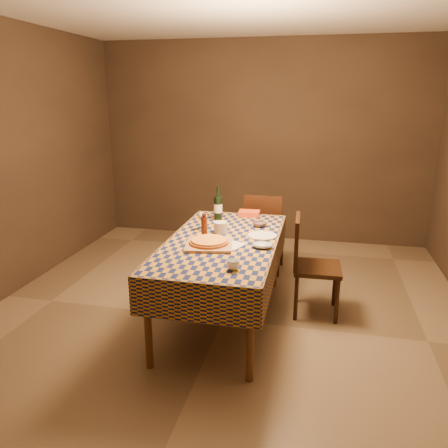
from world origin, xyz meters
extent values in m
plane|color=brown|center=(0.00, 0.00, 0.00)|extent=(5.00, 5.00, 0.00)
cube|color=#34271D|center=(0.00, 2.50, 1.35)|extent=(4.50, 0.10, 2.70)
cube|color=#34271D|center=(0.00, -2.50, 1.35)|extent=(4.50, 0.10, 2.70)
cylinder|color=brown|center=(-0.38, -0.83, 0.38)|extent=(0.06, 0.06, 0.75)
cylinder|color=brown|center=(0.38, -0.83, 0.38)|extent=(0.06, 0.06, 0.75)
cylinder|color=brown|center=(-0.38, 0.83, 0.38)|extent=(0.06, 0.06, 0.75)
cylinder|color=brown|center=(0.38, 0.83, 0.38)|extent=(0.06, 0.06, 0.75)
cube|color=brown|center=(0.00, 0.00, 0.74)|extent=(0.90, 1.80, 0.03)
cube|color=brown|center=(0.00, 0.00, 0.76)|extent=(0.92, 1.82, 0.02)
cube|color=brown|center=(0.00, -0.92, 0.62)|extent=(0.94, 0.01, 0.30)
cube|color=brown|center=(0.00, 0.92, 0.62)|extent=(0.94, 0.01, 0.30)
cube|color=brown|center=(-0.47, 0.00, 0.62)|extent=(0.01, 1.84, 0.30)
cube|color=brown|center=(0.47, 0.00, 0.62)|extent=(0.01, 1.84, 0.30)
cube|color=#AF7A52|center=(-0.08, -0.17, 0.78)|extent=(0.44, 0.44, 0.02)
cylinder|color=#A34F1B|center=(-0.08, -0.17, 0.80)|extent=(0.42, 0.42, 0.02)
cylinder|color=orange|center=(-0.08, -0.17, 0.82)|extent=(0.38, 0.38, 0.01)
cylinder|color=#502112|center=(-0.17, 0.02, 0.87)|extent=(0.07, 0.07, 0.19)
sphere|color=#502112|center=(-0.17, 0.02, 0.98)|extent=(0.04, 0.04, 0.04)
imported|color=#604650|center=(0.25, 0.47, 0.79)|extent=(0.14, 0.14, 0.04)
cylinder|color=silver|center=(-0.25, 0.26, 0.77)|extent=(0.09, 0.09, 0.01)
cylinder|color=silver|center=(-0.25, 0.26, 0.82)|extent=(0.01, 0.01, 0.08)
sphere|color=silver|center=(-0.25, 0.26, 0.90)|extent=(0.09, 0.09, 0.09)
ellipsoid|color=#3A0607|center=(-0.25, 0.26, 0.89)|extent=(0.06, 0.06, 0.03)
cylinder|color=black|center=(-0.19, 0.62, 0.89)|extent=(0.10, 0.10, 0.24)
cylinder|color=black|center=(-0.19, 0.62, 1.06)|extent=(0.04, 0.04, 0.10)
cylinder|color=silver|center=(-0.19, 0.62, 0.89)|extent=(0.11, 0.11, 0.09)
cylinder|color=silver|center=(-0.06, 0.20, 0.82)|extent=(0.16, 0.16, 0.10)
cube|color=#D4461B|center=(0.10, 0.83, 0.80)|extent=(0.22, 0.16, 0.05)
cylinder|color=white|center=(0.32, 0.17, 0.78)|extent=(0.34, 0.34, 0.01)
imported|color=white|center=(0.22, -0.64, 0.81)|extent=(0.10, 0.10, 0.07)
cube|color=silver|center=(0.06, -0.10, 0.77)|extent=(0.32, 0.29, 0.00)
ellipsoid|color=#AEC2DF|center=(0.36, -0.13, 0.80)|extent=(0.19, 0.16, 0.05)
cube|color=black|center=(0.22, 1.28, 0.45)|extent=(0.43, 0.43, 0.04)
cube|color=black|center=(0.21, 1.08, 0.70)|extent=(0.42, 0.05, 0.46)
cylinder|color=black|center=(0.40, 1.45, 0.21)|extent=(0.04, 0.04, 0.43)
cylinder|color=black|center=(0.04, 1.47, 0.21)|extent=(0.04, 0.04, 0.43)
cylinder|color=black|center=(0.39, 1.09, 0.21)|extent=(0.04, 0.04, 0.43)
cylinder|color=black|center=(0.03, 1.11, 0.21)|extent=(0.04, 0.04, 0.43)
cube|color=black|center=(0.82, 0.32, 0.45)|extent=(0.43, 0.43, 0.04)
cube|color=black|center=(0.62, 0.31, 0.70)|extent=(0.05, 0.42, 0.46)
cylinder|color=black|center=(1.01, 0.15, 0.21)|extent=(0.04, 0.04, 0.43)
cylinder|color=black|center=(0.99, 0.51, 0.21)|extent=(0.04, 0.04, 0.43)
cylinder|color=black|center=(0.65, 0.14, 0.21)|extent=(0.04, 0.04, 0.43)
cylinder|color=black|center=(0.63, 0.49, 0.21)|extent=(0.04, 0.04, 0.43)
camera|label=1|loc=(0.78, -3.50, 1.98)|focal=35.00mm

